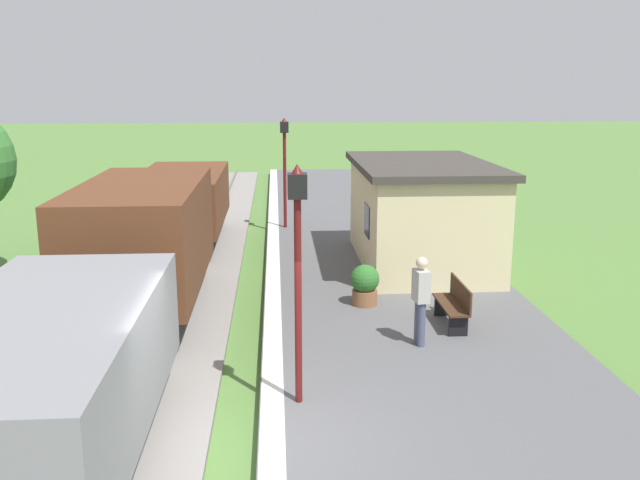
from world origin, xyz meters
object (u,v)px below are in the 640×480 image
(station_hut, at_px, (421,213))
(potted_planter, at_px, (365,284))
(freight_train, at_px, (144,250))
(bench_near_hut, at_px, (454,303))
(lamp_post_near, at_px, (298,242))
(person_waiting, at_px, (421,297))
(lamp_post_far, at_px, (285,152))

(station_hut, xyz_separation_m, potted_planter, (-1.96, -3.48, -0.93))
(freight_train, height_order, bench_near_hut, freight_train)
(lamp_post_near, bearing_deg, freight_train, 123.15)
(bench_near_hut, bearing_deg, person_waiting, -132.79)
(bench_near_hut, height_order, lamp_post_near, lamp_post_near)
(bench_near_hut, bearing_deg, lamp_post_far, 108.31)
(bench_near_hut, xyz_separation_m, lamp_post_far, (-3.27, 9.89, 2.08))
(station_hut, distance_m, bench_near_hut, 5.01)
(station_hut, distance_m, person_waiting, 6.05)
(freight_train, height_order, lamp_post_far, lamp_post_far)
(station_hut, height_order, potted_planter, station_hut)
(freight_train, bearing_deg, potted_planter, -3.32)
(freight_train, height_order, person_waiting, freight_train)
(potted_planter, bearing_deg, freight_train, 176.68)
(freight_train, bearing_deg, station_hut, 25.17)
(potted_planter, bearing_deg, station_hut, 60.60)
(person_waiting, xyz_separation_m, lamp_post_near, (-2.35, -2.21, 1.62))
(person_waiting, xyz_separation_m, potted_planter, (-0.72, 2.43, -0.46))
(bench_near_hut, distance_m, lamp_post_far, 10.62)
(bench_near_hut, height_order, person_waiting, person_waiting)
(station_hut, relative_size, lamp_post_far, 1.57)
(bench_near_hut, bearing_deg, freight_train, 165.15)
(station_hut, height_order, lamp_post_near, lamp_post_near)
(station_hut, xyz_separation_m, lamp_post_far, (-3.59, 4.97, 1.15))
(bench_near_hut, bearing_deg, potted_planter, 138.79)
(station_hut, bearing_deg, potted_planter, -119.40)
(lamp_post_near, xyz_separation_m, lamp_post_far, (0.00, 13.08, 0.00))
(freight_train, xyz_separation_m, bench_near_hut, (6.48, -1.72, -0.78))
(freight_train, relative_size, person_waiting, 11.35)
(freight_train, xyz_separation_m, potted_planter, (4.84, -0.28, -0.78))
(person_waiting, height_order, lamp_post_near, lamp_post_near)
(person_waiting, relative_size, potted_planter, 1.87)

